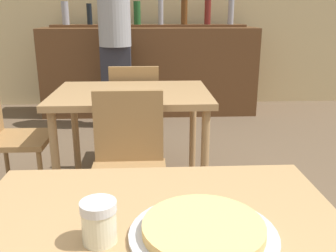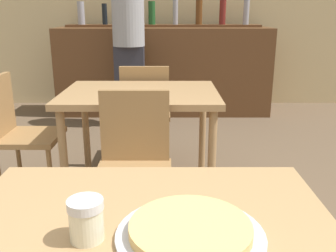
% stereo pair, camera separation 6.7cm
% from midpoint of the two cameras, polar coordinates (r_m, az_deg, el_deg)
% --- Properties ---
extents(dining_table_far, '(1.01, 0.75, 0.74)m').
position_cam_midpoint_polar(dining_table_far, '(2.49, -3.34, 3.32)').
color(dining_table_far, '#A87F51').
rests_on(dining_table_far, ground_plane).
extents(bar_counter, '(2.60, 0.56, 1.05)m').
position_cam_midpoint_polar(bar_counter, '(4.72, -0.16, 8.38)').
color(bar_counter, brown).
rests_on(bar_counter, ground_plane).
extents(bar_back_shelf, '(2.39, 0.24, 0.35)m').
position_cam_midpoint_polar(bar_back_shelf, '(4.80, -0.01, 15.87)').
color(bar_back_shelf, brown).
rests_on(bar_back_shelf, bar_counter).
extents(chair_far_side_front, '(0.40, 0.40, 0.84)m').
position_cam_midpoint_polar(chair_far_side_front, '(2.02, -4.16, -5.01)').
color(chair_far_side_front, olive).
rests_on(chair_far_side_front, ground_plane).
extents(chair_far_side_back, '(0.40, 0.40, 0.84)m').
position_cam_midpoint_polar(chair_far_side_back, '(3.06, -2.70, 2.77)').
color(chair_far_side_back, olive).
rests_on(chair_far_side_back, ground_plane).
extents(chair_far_side_left, '(0.40, 0.40, 0.84)m').
position_cam_midpoint_polar(chair_far_side_left, '(2.71, -21.16, -0.29)').
color(chair_far_side_left, olive).
rests_on(chair_far_side_left, ground_plane).
extents(pizza_tray, '(0.34, 0.34, 0.04)m').
position_cam_midpoint_polar(pizza_tray, '(0.88, 5.80, -15.76)').
color(pizza_tray, '#B7B7BC').
rests_on(pizza_tray, dining_table_near).
extents(cheese_shaker, '(0.08, 0.08, 0.10)m').
position_cam_midpoint_polar(cheese_shaker, '(0.86, -10.04, -13.86)').
color(cheese_shaker, beige).
rests_on(cheese_shaker, dining_table_near).
extents(person_standing, '(0.34, 0.34, 1.85)m').
position_cam_midpoint_polar(person_standing, '(4.11, -5.45, 13.83)').
color(person_standing, '#2D2D38').
rests_on(person_standing, ground_plane).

